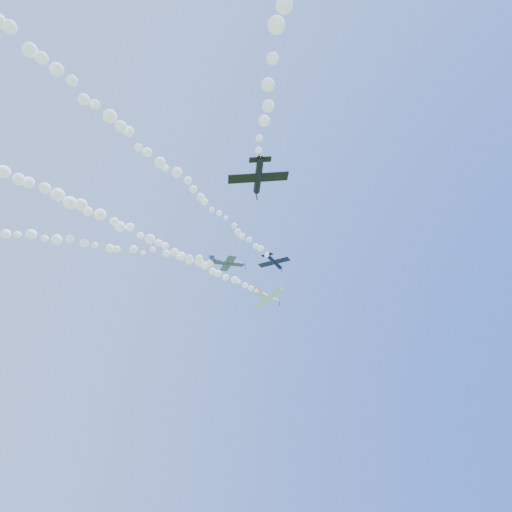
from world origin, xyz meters
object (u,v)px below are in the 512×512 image
plane_white (269,297)px  plane_black (258,177)px  plane_grey (228,263)px  plane_navy (274,262)px

plane_white → plane_black: size_ratio=1.18×
plane_grey → plane_black: size_ratio=1.06×
plane_navy → plane_grey: (-14.58, -5.21, -7.94)m
plane_white → plane_navy: plane_navy is taller
plane_white → plane_grey: bearing=-155.6°
plane_navy → plane_black: 44.49m
plane_navy → plane_white: bearing=36.6°
plane_grey → plane_white: bearing=54.6°
plane_grey → plane_black: (-11.55, -28.01, -5.92)m
plane_white → plane_grey: plane_white is taller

